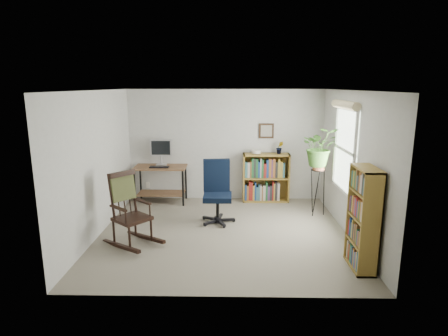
{
  "coord_description": "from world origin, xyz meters",
  "views": [
    {
      "loc": [
        0.13,
        -6.04,
        2.48
      ],
      "look_at": [
        0.0,
        0.4,
        1.05
      ],
      "focal_mm": 30.0,
      "sensor_mm": 36.0,
      "label": 1
    }
  ],
  "objects_px": {
    "office_chair": "(218,192)",
    "low_bookshelf": "(266,178)",
    "desk": "(161,184)",
    "tall_bookshelf": "(363,219)",
    "rocking_chair": "(132,209)"
  },
  "relations": [
    {
      "from": "office_chair",
      "to": "low_bookshelf",
      "type": "height_order",
      "value": "office_chair"
    },
    {
      "from": "desk",
      "to": "office_chair",
      "type": "distance_m",
      "value": 1.77
    },
    {
      "from": "desk",
      "to": "office_chair",
      "type": "xyz_separation_m",
      "value": [
        1.26,
        -1.22,
        0.19
      ]
    },
    {
      "from": "tall_bookshelf",
      "to": "desk",
      "type": "bearing_deg",
      "value": 138.55
    },
    {
      "from": "office_chair",
      "to": "tall_bookshelf",
      "type": "bearing_deg",
      "value": -46.34
    },
    {
      "from": "tall_bookshelf",
      "to": "office_chair",
      "type": "bearing_deg",
      "value": 140.23
    },
    {
      "from": "desk",
      "to": "low_bookshelf",
      "type": "bearing_deg",
      "value": 3.04
    },
    {
      "from": "office_chair",
      "to": "rocking_chair",
      "type": "xyz_separation_m",
      "value": [
        -1.31,
        -0.98,
        0.01
      ]
    },
    {
      "from": "rocking_chair",
      "to": "low_bookshelf",
      "type": "height_order",
      "value": "rocking_chair"
    },
    {
      "from": "desk",
      "to": "office_chair",
      "type": "height_order",
      "value": "office_chair"
    },
    {
      "from": "low_bookshelf",
      "to": "tall_bookshelf",
      "type": "bearing_deg",
      "value": -71.06
    },
    {
      "from": "office_chair",
      "to": "tall_bookshelf",
      "type": "xyz_separation_m",
      "value": [
        2.04,
        -1.7,
        0.13
      ]
    },
    {
      "from": "office_chair",
      "to": "desk",
      "type": "bearing_deg",
      "value": 129.44
    },
    {
      "from": "office_chair",
      "to": "tall_bookshelf",
      "type": "relative_size",
      "value": 0.82
    },
    {
      "from": "rocking_chair",
      "to": "tall_bookshelf",
      "type": "relative_size",
      "value": 0.83
    }
  ]
}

